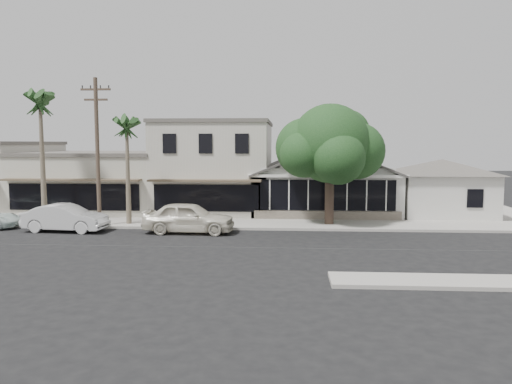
# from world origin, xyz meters

# --- Properties ---
(ground) EXTENTS (140.00, 140.00, 0.00)m
(ground) POSITION_xyz_m (0.00, 0.00, 0.00)
(ground) COLOR black
(ground) RESTS_ON ground
(sidewalk_north) EXTENTS (90.00, 3.50, 0.15)m
(sidewalk_north) POSITION_xyz_m (-8.00, 6.75, 0.07)
(sidewalk_north) COLOR #9E9991
(sidewalk_north) RESTS_ON ground
(corner_shop) EXTENTS (10.40, 8.60, 5.10)m
(corner_shop) POSITION_xyz_m (5.00, 12.47, 2.62)
(corner_shop) COLOR silver
(corner_shop) RESTS_ON ground
(side_cottage) EXTENTS (6.00, 6.00, 3.00)m
(side_cottage) POSITION_xyz_m (13.20, 11.50, 1.50)
(side_cottage) COLOR silver
(side_cottage) RESTS_ON ground
(row_building_near) EXTENTS (8.00, 10.00, 6.50)m
(row_building_near) POSITION_xyz_m (-3.00, 13.50, 3.25)
(row_building_near) COLOR #B9B4A7
(row_building_near) RESTS_ON ground
(row_building_midnear) EXTENTS (10.00, 10.00, 4.20)m
(row_building_midnear) POSITION_xyz_m (-12.00, 13.50, 2.10)
(row_building_midnear) COLOR beige
(row_building_midnear) RESTS_ON ground
(utility_pole) EXTENTS (1.80, 0.24, 9.00)m
(utility_pole) POSITION_xyz_m (-9.00, 5.20, 4.79)
(utility_pole) COLOR brown
(utility_pole) RESTS_ON ground
(car_0) EXTENTS (5.30, 2.30, 1.78)m
(car_0) POSITION_xyz_m (-3.24, 3.85, 0.89)
(car_0) COLOR beige
(car_0) RESTS_ON ground
(car_1) EXTENTS (4.97, 2.08, 1.60)m
(car_1) POSITION_xyz_m (-10.50, 3.83, 0.80)
(car_1) COLOR silver
(car_1) RESTS_ON ground
(shade_tree) EXTENTS (6.78, 6.13, 7.53)m
(shade_tree) POSITION_xyz_m (4.92, 6.89, 4.95)
(shade_tree) COLOR #443429
(shade_tree) RESTS_ON ground
(palm_east) EXTENTS (2.39, 2.39, 7.14)m
(palm_east) POSITION_xyz_m (-7.43, 5.98, 6.10)
(palm_east) COLOR #726651
(palm_east) RESTS_ON ground
(palm_mid) EXTENTS (3.25, 3.25, 8.78)m
(palm_mid) POSITION_xyz_m (-12.90, 6.13, 7.56)
(palm_mid) COLOR #726651
(palm_mid) RESTS_ON ground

